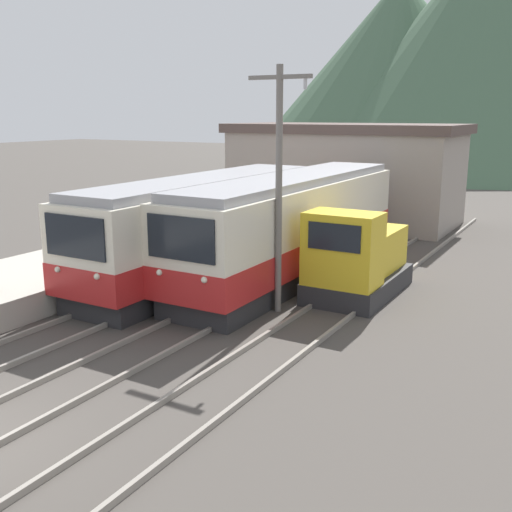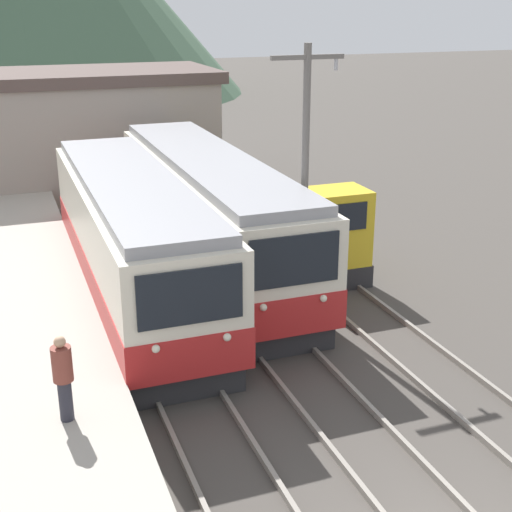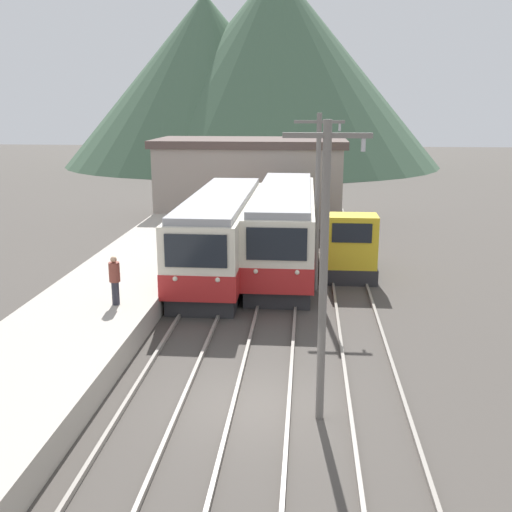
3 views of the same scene
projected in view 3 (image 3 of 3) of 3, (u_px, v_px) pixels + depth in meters
The scene contains 13 objects.
ground_plane at pixel (254, 406), 15.59m from camera, with size 200.00×200.00×0.00m, color #47423D.
platform_left at pixel (21, 382), 16.00m from camera, with size 4.50×54.00×0.84m, color #ADA599.
track_left at pixel (156, 399), 15.79m from camera, with size 1.54×60.00×0.14m.
track_center at pixel (261, 404), 15.56m from camera, with size 1.54×60.00×0.14m.
track_right at pixel (378, 409), 15.31m from camera, with size 1.54×60.00×0.14m.
commuter_train_left at pixel (221, 237), 27.40m from camera, with size 2.84×12.75×3.71m.
commuter_train_center at pixel (284, 230), 28.80m from camera, with size 2.84×13.83×3.76m.
shunting_locomotive at pixel (348, 248), 27.47m from camera, with size 2.40×4.59×3.00m.
catenary_mast_near at pixel (324, 265), 14.04m from camera, with size 2.00×0.20×7.31m.
catenary_mast_mid at pixel (318, 197), 24.25m from camera, with size 2.00×0.20×7.31m.
person_on_platform at pixel (115, 278), 20.67m from camera, with size 0.38×0.38×1.74m.
station_building at pixel (251, 179), 40.24m from camera, with size 12.60×6.30×5.41m.
mountain_backdrop at pixel (248, 79), 79.21m from camera, with size 48.04×50.06×24.34m.
Camera 3 is at (1.27, -14.09, 7.63)m, focal length 42.00 mm.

